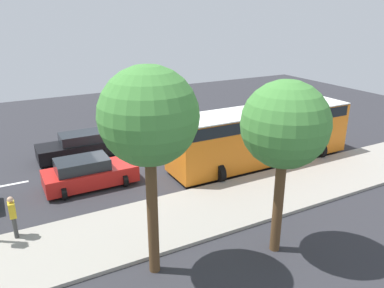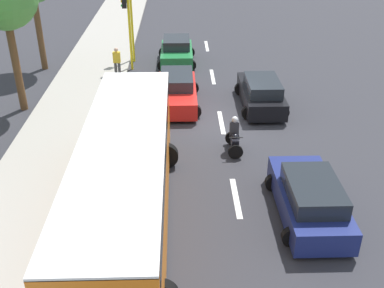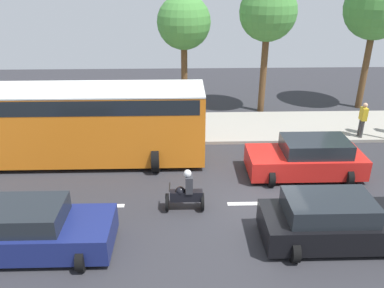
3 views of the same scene
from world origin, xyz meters
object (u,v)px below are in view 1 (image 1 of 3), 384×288
car_red (89,173)px  city_bus (262,132)px  car_dark_blue (206,125)px  street_tree_center (285,126)px  motorcycle (159,145)px  pedestrian_near_signal (13,215)px  car_black (78,147)px  street_tree_south (149,118)px

car_red → city_bus: 9.69m
car_dark_blue → street_tree_center: (12.80, -4.52, 4.05)m
motorcycle → pedestrian_near_signal: size_ratio=0.91×
car_black → street_tree_south: (11.67, -0.05, 4.65)m
car_dark_blue → city_bus: (5.83, 0.25, 1.13)m
pedestrian_near_signal → car_black: bearing=151.8°
car_black → street_tree_south: bearing=-0.2°
car_dark_blue → street_tree_center: bearing=-19.5°
city_bus → street_tree_south: 11.48m
car_red → city_bus: bearing=80.7°
car_black → car_dark_blue: bearing=90.9°
car_red → motorcycle: bearing=115.9°
motorcycle → street_tree_south: street_tree_south is taller
car_black → city_bus: size_ratio=0.41×
pedestrian_near_signal → street_tree_center: street_tree_center is taller
car_black → pedestrian_near_signal: 8.51m
car_red → city_bus: (1.55, 9.50, 1.13)m
city_bus → motorcycle: city_bus is taller
pedestrian_near_signal → street_tree_south: street_tree_south is taller
car_black → pedestrian_near_signal: (7.49, -4.02, 0.35)m
street_tree_center → street_tree_south: bearing=-102.9°
city_bus → pedestrian_near_signal: city_bus is taller
street_tree_center → pedestrian_near_signal: bearing=-121.8°
street_tree_south → city_bus: bearing=123.2°
car_red → street_tree_south: bearing=2.7°
motorcycle → street_tree_center: 11.61m
motorcycle → street_tree_south: (9.86, -4.45, 4.72)m
car_dark_blue → pedestrian_near_signal: 14.96m
car_red → car_black: same height
car_black → street_tree_center: street_tree_center is taller
car_dark_blue → street_tree_center: size_ratio=0.71×
car_dark_blue → pedestrian_near_signal: pedestrian_near_signal is taller
city_bus → pedestrian_near_signal: bearing=-82.2°
motorcycle → street_tree_center: bearing=-0.5°
car_red → street_tree_south: size_ratio=0.65×
car_black → city_bus: (5.69, 9.10, 1.13)m
car_black → street_tree_center: 13.98m
car_dark_blue → street_tree_center: street_tree_center is taller
pedestrian_near_signal → street_tree_south: 7.19m
city_bus → motorcycle: bearing=-129.6°
pedestrian_near_signal → city_bus: bearing=97.8°
motorcycle → car_dark_blue: bearing=113.7°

